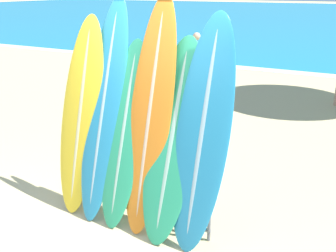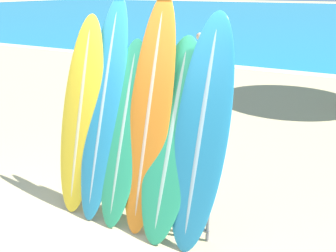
% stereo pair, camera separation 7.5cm
% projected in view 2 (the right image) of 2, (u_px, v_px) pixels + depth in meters
% --- Properties ---
extents(ground_plane, '(160.00, 160.00, 0.00)m').
position_uv_depth(ground_plane, '(102.00, 227.00, 4.58)').
color(ground_plane, tan).
extents(surfboard_rack, '(1.90, 0.04, 0.92)m').
position_uv_depth(surfboard_rack, '(135.00, 182.00, 4.59)').
color(surfboard_rack, slate).
rests_on(surfboard_rack, ground_plane).
extents(surfboard_slot_0, '(0.57, 0.72, 2.36)m').
position_uv_depth(surfboard_slot_0, '(81.00, 115.00, 4.76)').
color(surfboard_slot_0, yellow).
rests_on(surfboard_slot_0, ground_plane).
extents(surfboard_slot_1, '(0.50, 0.91, 2.58)m').
position_uv_depth(surfboard_slot_1, '(104.00, 109.00, 4.62)').
color(surfboard_slot_1, teal).
rests_on(surfboard_slot_1, ground_plane).
extents(surfboard_slot_2, '(0.50, 0.77, 2.11)m').
position_uv_depth(surfboard_slot_2, '(123.00, 134.00, 4.50)').
color(surfboard_slot_2, '#289E70').
rests_on(surfboard_slot_2, ground_plane).
extents(surfboard_slot_3, '(0.52, 0.82, 2.61)m').
position_uv_depth(surfboard_slot_3, '(149.00, 116.00, 4.33)').
color(surfboard_slot_3, orange).
rests_on(surfboard_slot_3, ground_plane).
extents(surfboard_slot_4, '(0.60, 0.87, 2.17)m').
position_uv_depth(surfboard_slot_4, '(171.00, 140.00, 4.23)').
color(surfboard_slot_4, '#289E70').
rests_on(surfboard_slot_4, ground_plane).
extents(surfboard_slot_5, '(0.59, 0.83, 2.44)m').
position_uv_depth(surfboard_slot_5, '(201.00, 134.00, 4.05)').
color(surfboard_slot_5, teal).
rests_on(surfboard_slot_5, ground_plane).
extents(person_mid_beach, '(0.26, 0.22, 1.52)m').
position_uv_depth(person_mid_beach, '(199.00, 59.00, 10.48)').
color(person_mid_beach, beige).
rests_on(person_mid_beach, ground_plane).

